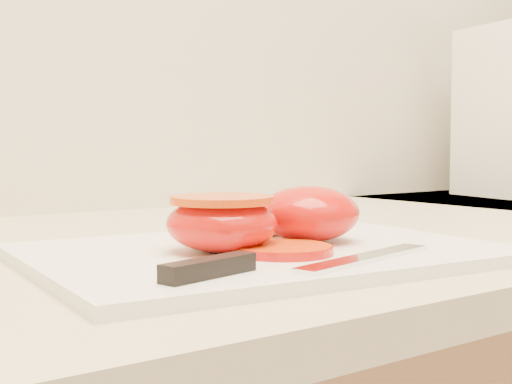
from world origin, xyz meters
TOP-DOWN VIEW (x-y plane):
  - cutting_board at (-0.36, 1.54)m, footprint 0.40×0.30m
  - tomato_half_dome at (-0.31, 1.54)m, footprint 0.09×0.09m
  - tomato_half_cut at (-0.40, 1.54)m, footprint 0.09×0.09m
  - tomato_slice_0 at (-0.37, 1.50)m, footprint 0.08×0.08m
  - lettuce_leaf_0 at (-0.32, 1.62)m, footprint 0.10×0.07m
  - knife at (-0.42, 1.45)m, footprint 0.24×0.06m

SIDE VIEW (x-z plane):
  - cutting_board at x=-0.36m, z-range 0.93..0.94m
  - tomato_slice_0 at x=-0.37m, z-range 0.94..0.95m
  - knife at x=-0.42m, z-range 0.94..0.95m
  - lettuce_leaf_0 at x=-0.32m, z-range 0.94..0.96m
  - tomato_half_cut at x=-0.40m, z-range 0.94..0.99m
  - tomato_half_dome at x=-0.31m, z-range 0.94..0.99m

